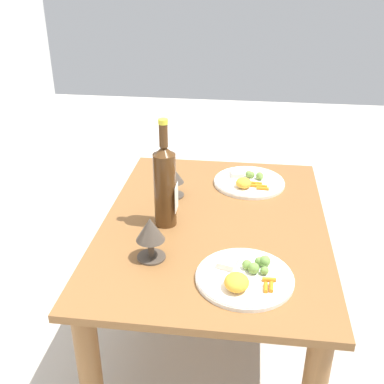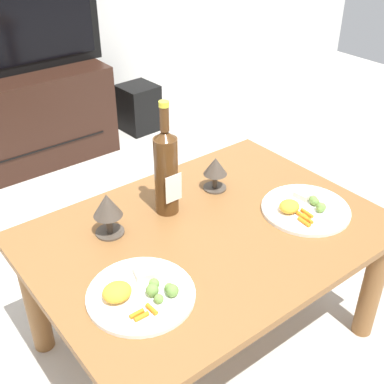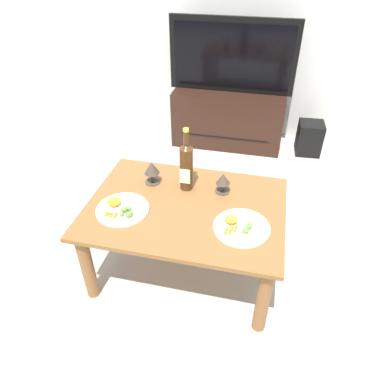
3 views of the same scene
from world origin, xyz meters
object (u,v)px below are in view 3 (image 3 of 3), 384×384
(tv_screen, at_px, (232,56))
(goblet_right, at_px, (223,180))
(dining_table, at_px, (186,218))
(floor_speaker, at_px, (309,138))
(wine_bottle, at_px, (186,165))
(dinner_plate_left, at_px, (122,208))
(goblet_left, at_px, (152,169))
(tv_stand, at_px, (228,117))
(dinner_plate_right, at_px, (241,226))

(tv_screen, relative_size, goblet_right, 9.05)
(dining_table, height_order, floor_speaker, dining_table)
(wine_bottle, bearing_deg, goblet_right, 2.27)
(floor_speaker, bearing_deg, dinner_plate_left, -125.53)
(dining_table, height_order, tv_screen, tv_screen)
(floor_speaker, xyz_separation_m, goblet_right, (-0.59, -1.45, 0.41))
(wine_bottle, bearing_deg, goblet_left, 177.73)
(goblet_left, height_order, goblet_right, goblet_left)
(goblet_left, bearing_deg, goblet_right, -0.00)
(dining_table, xyz_separation_m, tv_stand, (0.01, 1.66, -0.14))
(floor_speaker, relative_size, dinner_plate_left, 1.05)
(dining_table, bearing_deg, tv_stand, 89.83)
(floor_speaker, bearing_deg, tv_screen, 173.60)
(dining_table, distance_m, goblet_left, 0.35)
(floor_speaker, height_order, goblet_right, goblet_right)
(dinner_plate_left, bearing_deg, goblet_right, 30.12)
(tv_screen, height_order, goblet_left, tv_screen)
(dining_table, height_order, goblet_right, goblet_right)
(dining_table, distance_m, dinner_plate_left, 0.35)
(tv_stand, xyz_separation_m, wine_bottle, (-0.04, -1.50, 0.38))
(tv_screen, bearing_deg, dinner_plate_right, -80.08)
(dining_table, bearing_deg, goblet_left, 144.46)
(tv_stand, height_order, goblet_right, goblet_right)
(goblet_right, bearing_deg, dinner_plate_left, -149.88)
(goblet_right, relative_size, dinner_plate_left, 0.43)
(tv_screen, relative_size, floor_speaker, 3.68)
(tv_stand, relative_size, wine_bottle, 2.68)
(dinner_plate_left, bearing_deg, dinner_plate_right, 0.07)
(dining_table, distance_m, tv_screen, 1.72)
(tv_screen, relative_size, dinner_plate_left, 3.86)
(dinner_plate_right, bearing_deg, dining_table, 160.42)
(tv_stand, xyz_separation_m, goblet_left, (-0.25, -1.49, 0.31))
(goblet_left, distance_m, goblet_right, 0.42)
(tv_screen, xyz_separation_m, floor_speaker, (0.76, -0.04, -0.67))
(wine_bottle, height_order, dinner_plate_right, wine_bottle)
(dining_table, distance_m, goblet_right, 0.30)
(tv_screen, distance_m, dinner_plate_left, 1.83)
(floor_speaker, distance_m, dinner_plate_left, 2.08)
(wine_bottle, xyz_separation_m, goblet_right, (0.21, 0.01, -0.07))
(dining_table, xyz_separation_m, tv_screen, (0.01, 1.66, 0.43))
(dinner_plate_left, bearing_deg, tv_screen, 79.62)
(goblet_right, bearing_deg, goblet_left, 180.00)
(tv_screen, height_order, dinner_plate_right, tv_screen)
(floor_speaker, relative_size, wine_bottle, 0.79)
(dinner_plate_right, bearing_deg, tv_screen, 99.92)
(tv_stand, height_order, dinner_plate_right, dinner_plate_right)
(tv_stand, xyz_separation_m, floor_speaker, (0.76, -0.04, -0.11))
(tv_stand, distance_m, goblet_left, 1.54)
(floor_speaker, height_order, dinner_plate_left, dinner_plate_left)
(wine_bottle, distance_m, dinner_plate_right, 0.47)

